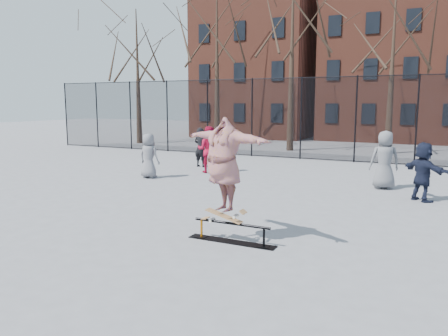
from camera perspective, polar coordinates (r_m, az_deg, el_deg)
The scene contains 12 objects.
ground at distance 9.61m, azimuth -4.53°, elevation -8.29°, with size 100.00×100.00×0.00m, color slate.
skate_rail at distance 8.86m, azimuth 1.00°, elevation -8.66°, with size 1.87×0.29×0.41m.
skateboard at distance 8.84m, azimuth -0.02°, elevation -6.65°, with size 0.85×0.20×0.10m, color olive, non-canonical shape.
skater at distance 8.64m, azimuth -0.02°, elevation -0.33°, with size 2.30×0.62×1.87m, color #5E398F.
bystander_grey at distance 16.36m, azimuth -9.78°, elevation 1.58°, with size 0.81×0.52×1.65m, color slate.
bystander_black at distance 18.94m, azimuth -3.08°, elevation 2.71°, with size 0.62×0.41×1.70m, color black.
bystander_red at distance 17.38m, azimuth -2.07°, elevation 2.42°, with size 0.89×0.70×1.84m, color #A50E2D.
bystander_navy at distance 13.53m, azimuth 24.55°, elevation -0.45°, with size 1.56×0.50×1.68m, color #181D30.
bystander_extra at distance 14.98m, azimuth 20.23°, elevation 1.00°, with size 0.92×0.60×1.89m, color slate.
fence at distance 21.43m, azimuth 13.61°, elevation 6.39°, with size 34.03×0.07×4.00m.
tree_row at distance 25.93m, azimuth 15.66°, elevation 18.43°, with size 33.66×7.46×10.67m.
rowhouses at distance 34.27m, azimuth 20.08°, elevation 13.57°, with size 29.00×7.00×13.00m.
Camera 1 is at (4.74, -7.88, 2.79)m, focal length 35.00 mm.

